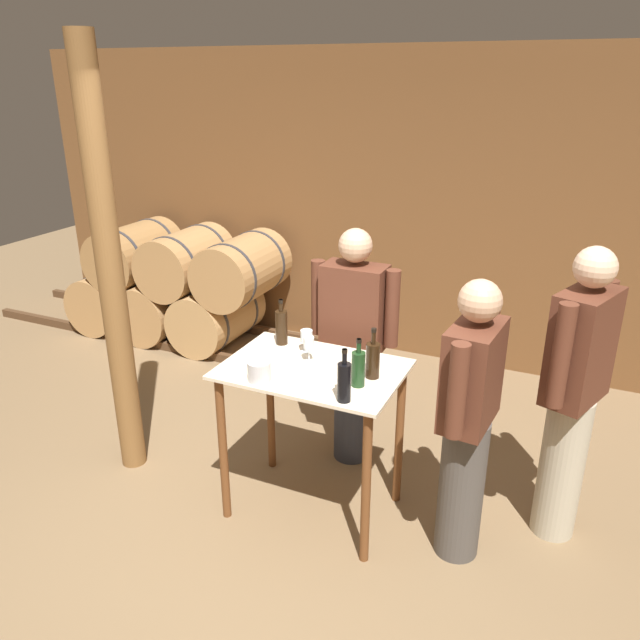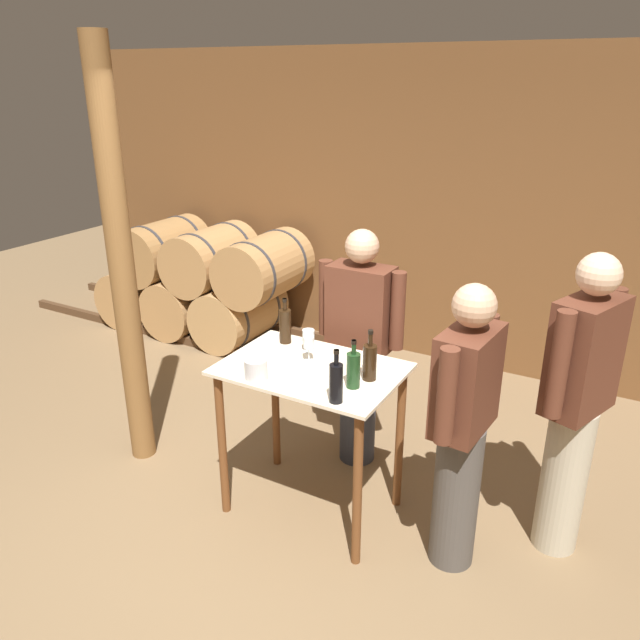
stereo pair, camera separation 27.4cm
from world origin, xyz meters
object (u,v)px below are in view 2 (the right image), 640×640
(wine_bottle_right, at_px, (370,361))
(person_host, at_px, (463,426))
(person_visitor_with_scarf, at_px, (577,403))
(wine_glass_near_center, at_px, (309,343))
(wine_bottle_far_left, at_px, (285,325))
(ice_bucket, at_px, (256,369))
(wine_bottle_center, at_px, (353,369))
(wooden_post, at_px, (122,268))
(wine_glass_near_left, at_px, (308,336))
(person_visitor_bearded, at_px, (360,345))
(wine_bottle_left, at_px, (336,382))

(wine_bottle_right, xyz_separation_m, person_host, (0.53, -0.03, -0.22))
(person_visitor_with_scarf, bearing_deg, wine_glass_near_center, -166.63)
(wine_bottle_far_left, height_order, ice_bucket, wine_bottle_far_left)
(wine_bottle_center, height_order, wine_glass_near_center, wine_bottle_center)
(wooden_post, bearing_deg, wine_glass_near_left, 12.14)
(ice_bucket, bearing_deg, person_visitor_bearded, 77.41)
(wine_bottle_far_left, relative_size, wine_bottle_left, 1.00)
(person_visitor_bearded, bearing_deg, wine_glass_near_left, -106.55)
(wooden_post, relative_size, wine_glass_near_left, 20.18)
(wine_glass_near_left, distance_m, person_visitor_with_scarf, 1.49)
(wine_bottle_far_left, height_order, person_visitor_bearded, person_visitor_bearded)
(ice_bucket, distance_m, person_visitor_with_scarf, 1.67)
(wine_bottle_center, bearing_deg, person_visitor_with_scarf, 25.17)
(wine_bottle_left, relative_size, person_host, 0.18)
(wine_glass_near_left, xyz_separation_m, person_visitor_with_scarf, (1.47, 0.21, -0.15))
(wine_bottle_far_left, distance_m, wine_glass_near_center, 0.30)
(wine_glass_near_left, height_order, wine_glass_near_center, wine_glass_near_center)
(wine_bottle_right, xyz_separation_m, ice_bucket, (-0.53, -0.29, -0.05))
(wine_bottle_right, distance_m, ice_bucket, 0.61)
(wooden_post, height_order, wine_glass_near_left, wooden_post)
(person_visitor_bearded, bearing_deg, person_host, -35.08)
(wine_bottle_center, distance_m, person_visitor_bearded, 0.80)
(person_visitor_bearded, bearing_deg, wooden_post, -152.53)
(person_host, height_order, person_visitor_with_scarf, person_visitor_with_scarf)
(wooden_post, height_order, wine_bottle_center, wooden_post)
(person_visitor_with_scarf, bearing_deg, ice_bucket, -156.98)
(wine_bottle_left, relative_size, wine_glass_near_left, 2.12)
(wine_bottle_center, distance_m, ice_bucket, 0.53)
(wine_bottle_far_left, xyz_separation_m, wine_bottle_left, (0.61, -0.50, -0.00))
(person_host, bearing_deg, wine_bottle_right, 176.82)
(wine_bottle_center, bearing_deg, person_visitor_bearded, 113.27)
(person_host, height_order, person_visitor_bearded, person_visitor_bearded)
(person_visitor_with_scarf, bearing_deg, person_visitor_bearded, 170.82)
(ice_bucket, height_order, person_host, person_host)
(wine_bottle_center, bearing_deg, ice_bucket, -161.69)
(wooden_post, xyz_separation_m, wine_glass_near_left, (1.19, 0.26, -0.31))
(wine_bottle_far_left, bearing_deg, person_host, -10.65)
(wine_bottle_center, height_order, ice_bucket, wine_bottle_center)
(wine_bottle_left, distance_m, wine_bottle_right, 0.31)
(wine_glass_near_left, bearing_deg, wine_bottle_far_left, 167.91)
(person_host, relative_size, person_visitor_with_scarf, 0.93)
(wine_bottle_far_left, height_order, wine_bottle_left, same)
(wine_bottle_far_left, height_order, wine_bottle_right, wine_bottle_right)
(wine_bottle_center, xyz_separation_m, person_host, (0.57, 0.09, -0.22))
(ice_bucket, height_order, person_visitor_bearded, person_visitor_bearded)
(wooden_post, height_order, person_visitor_bearded, wooden_post)
(wine_bottle_left, height_order, wine_glass_near_left, wine_bottle_left)
(wine_bottle_left, relative_size, person_visitor_with_scarf, 0.17)
(person_visitor_bearded, bearing_deg, wine_glass_near_center, -95.76)
(wine_bottle_far_left, distance_m, wine_bottle_right, 0.68)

